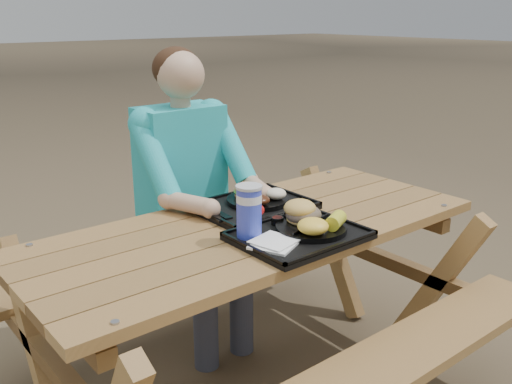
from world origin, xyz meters
TOP-DOWN VIEW (x-y plane):
  - picnic_table at (0.00, 0.00)m, footprint 1.80×1.49m
  - tray_near at (0.03, -0.21)m, footprint 0.45×0.35m
  - tray_far at (0.10, 0.14)m, footprint 0.45×0.35m
  - plate_near at (0.08, -0.22)m, footprint 0.26×0.26m
  - plate_far at (0.13, 0.15)m, footprint 0.26×0.26m
  - napkin_stack at (-0.12, -0.24)m, footprint 0.19×0.19m
  - soda_cup at (-0.13, -0.12)m, footprint 0.09×0.09m
  - condiment_bbq at (0.03, -0.09)m, footprint 0.05×0.05m
  - condiment_mustard at (0.09, -0.09)m, footprint 0.05×0.05m
  - sandwich at (0.09, -0.17)m, footprint 0.13×0.13m
  - mac_cheese at (0.03, -0.28)m, footprint 0.11×0.11m
  - corn_cob at (0.13, -0.29)m, footprint 0.12×0.12m
  - cutlery_far at (-0.08, 0.15)m, footprint 0.04×0.18m
  - burger at (0.11, 0.20)m, footprint 0.10×0.10m
  - baked_beans at (0.08, 0.08)m, footprint 0.09×0.09m
  - potato_salad at (0.18, 0.09)m, footprint 0.08×0.08m
  - diner at (0.03, 0.57)m, footprint 0.48×0.84m

SIDE VIEW (x-z plane):
  - picnic_table at x=0.00m, z-range 0.00..0.75m
  - diner at x=0.03m, z-range 0.00..1.28m
  - tray_near at x=0.03m, z-range 0.75..0.77m
  - tray_far at x=0.10m, z-range 0.75..0.77m
  - cutlery_far at x=-0.08m, z-range 0.77..0.78m
  - napkin_stack at x=-0.12m, z-range 0.77..0.79m
  - plate_near at x=0.08m, z-range 0.77..0.79m
  - plate_far at x=0.13m, z-range 0.77..0.79m
  - condiment_mustard at x=0.09m, z-range 0.77..0.80m
  - condiment_bbq at x=0.03m, z-range 0.77..0.80m
  - baked_beans at x=0.08m, z-range 0.79..0.83m
  - potato_salad at x=0.18m, z-range 0.79..0.84m
  - corn_cob at x=0.13m, z-range 0.79..0.84m
  - mac_cheese at x=0.03m, z-range 0.79..0.85m
  - burger at x=0.11m, z-range 0.79..0.88m
  - sandwich at x=0.09m, z-range 0.79..0.92m
  - soda_cup at x=-0.13m, z-range 0.77..0.95m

